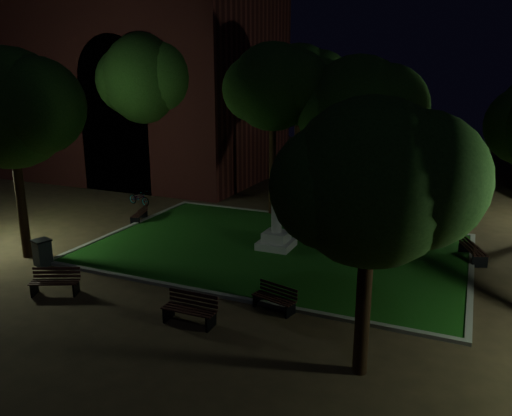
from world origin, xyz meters
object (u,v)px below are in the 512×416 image
(bench_far_side, at_px, (357,207))
(bicycle, at_px, (139,198))
(bench_near_left, at_px, (190,310))
(bench_right_side, at_px, (471,250))
(trash_bin, at_px, (42,252))
(monument, at_px, (276,228))
(bench_left_side, at_px, (140,214))
(bench_west_near, at_px, (55,282))
(bench_near_right, at_px, (275,299))

(bench_far_side, relative_size, bicycle, 0.96)
(bicycle, bearing_deg, bench_near_left, -126.45)
(bench_right_side, bearing_deg, trash_bin, 94.71)
(monument, bearing_deg, bench_right_side, 13.88)
(monument, distance_m, bench_left_side, 7.92)
(bench_west_near, bearing_deg, bench_far_side, 38.68)
(bench_near_right, distance_m, bench_right_side, 9.01)
(bench_left_side, distance_m, trash_bin, 6.47)
(bench_near_left, xyz_separation_m, bicycle, (-9.86, 10.94, -0.01))
(monument, distance_m, bench_right_side, 7.79)
(bench_near_right, xyz_separation_m, bench_right_side, (5.55, 7.09, 0.07))
(monument, relative_size, bench_near_left, 1.94)
(bench_near_left, distance_m, bench_right_side, 11.66)
(bench_left_side, xyz_separation_m, bicycle, (-2.03, 2.70, 0.06))
(bench_near_left, relative_size, trash_bin, 1.59)
(bench_right_side, relative_size, trash_bin, 1.76)
(bench_near_right, height_order, bench_right_side, bench_right_side)
(bench_near_left, height_order, bench_west_near, bench_near_left)
(monument, relative_size, bench_left_side, 2.20)
(bench_near_left, height_order, bicycle, bench_near_left)
(bench_near_left, distance_m, bench_far_side, 14.16)
(monument, xyz_separation_m, bench_near_left, (0.02, -7.05, -0.53))
(bench_left_side, bearing_deg, bench_west_near, 0.68)
(bench_far_side, bearing_deg, bench_west_near, 51.15)
(bench_west_near, bearing_deg, bench_right_side, 10.47)
(bench_far_side, bearing_deg, bench_left_side, 18.77)
(bicycle, bearing_deg, bench_far_side, -63.70)
(bench_west_near, height_order, bench_far_side, bench_west_near)
(trash_bin, height_order, bicycle, trash_bin)
(bench_right_side, distance_m, trash_bin, 16.75)
(monument, height_order, bench_near_right, monument)
(bicycle, bearing_deg, monument, -100.05)
(monument, relative_size, bench_near_right, 2.12)
(bench_right_side, xyz_separation_m, bicycle, (-17.38, 2.02, -0.03))
(bench_left_side, bearing_deg, trash_bin, -15.11)
(bench_near_right, bearing_deg, bench_far_side, 105.48)
(bench_near_right, distance_m, bench_far_side, 12.21)
(bench_near_left, height_order, trash_bin, trash_bin)
(bench_near_left, bearing_deg, trash_bin, 166.66)
(bench_near_left, height_order, bench_right_side, bench_right_side)
(bench_near_right, height_order, bench_west_near, bench_west_near)
(monument, bearing_deg, bench_near_left, -89.83)
(monument, xyz_separation_m, bench_near_right, (1.99, -5.23, -0.59))
(bench_near_right, height_order, trash_bin, trash_bin)
(bench_near_right, height_order, bench_far_side, bench_near_right)
(bench_near_left, bearing_deg, bench_left_side, 133.25)
(monument, bearing_deg, bench_left_side, 171.35)
(trash_bin, relative_size, bicycle, 0.66)
(bench_west_near, relative_size, trash_bin, 1.61)
(monument, xyz_separation_m, bench_far_side, (1.90, 6.98, -0.59))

